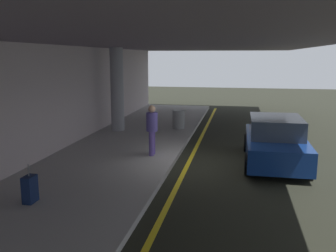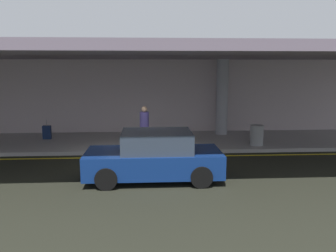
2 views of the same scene
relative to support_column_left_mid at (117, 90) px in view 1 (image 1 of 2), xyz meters
The scene contains 10 objects.
ground_plane 6.23m from the support_column_left_mid, 132.65° to the right, with size 60.00×60.00×0.00m, color black.
sidewalk 4.60m from the support_column_left_mid, 162.75° to the right, with size 26.00×4.20×0.15m, color #9E9C9B.
lane_stripe_yellow 5.83m from the support_column_left_mid, 136.79° to the right, with size 26.00×0.14×0.01m, color yellow.
support_column_left_mid is the anchor object (origin of this frame).
ceiling_overhang 4.79m from the support_column_left_mid, 156.47° to the right, with size 28.00×13.20×0.30m, color slate.
terminal_back_wall 4.13m from the support_column_left_mid, 165.85° to the left, with size 26.00×0.30×3.80m, color #BAACAF.
car_navy 7.46m from the support_column_left_mid, 118.13° to the right, with size 4.10×1.92×1.50m.
traveler_with_luggage 4.61m from the support_column_left_mid, 146.66° to the right, with size 0.38×0.38×1.68m.
suitcase_upright_primary 8.45m from the support_column_left_mid, behind, with size 0.36×0.22×0.90m.
trash_bin_steel 3.10m from the support_column_left_mid, 69.68° to the right, with size 0.56×0.56×0.85m, color gray.
Camera 1 is at (-11.37, -0.98, 3.40)m, focal length 39.11 mm.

